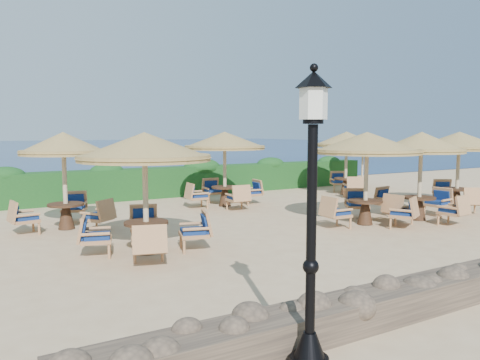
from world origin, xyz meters
TOP-DOWN VIEW (x-y plane):
  - ground at (0.00, 0.00)m, footprint 120.00×120.00m
  - sea at (0.00, 70.00)m, footprint 160.00×160.00m
  - hedge at (0.00, 7.20)m, footprint 18.00×0.90m
  - lamp_post at (-4.80, -6.80)m, footprint 0.44×0.44m
  - extra_parasol at (7.80, 5.20)m, footprint 2.30×2.30m
  - cafe_set_0 at (-4.72, -0.99)m, footprint 2.90×2.90m
  - cafe_set_1 at (1.76, -1.06)m, footprint 3.03×3.03m
  - cafe_set_2 at (3.66, -1.37)m, footprint 2.87×2.87m
  - cafe_set_3 at (-5.80, 2.57)m, footprint 2.59×2.75m
  - cafe_set_4 at (-0.17, 3.88)m, footprint 2.90×2.90m
  - cafe_set_5 at (5.66, 3.99)m, footprint 2.65×2.81m
  - cafe_set_6 at (6.53, -0.61)m, footprint 2.92×2.92m

SIDE VIEW (x-z plane):
  - ground at x=0.00m, z-range 0.00..0.00m
  - sea at x=0.00m, z-range 0.00..0.00m
  - hedge at x=0.00m, z-range 0.00..1.20m
  - lamp_post at x=-4.80m, z-range -0.10..3.21m
  - cafe_set_2 at x=3.66m, z-range 0.41..3.07m
  - cafe_set_3 at x=-5.80m, z-range 0.45..3.10m
  - cafe_set_4 at x=-0.17m, z-range 0.52..3.18m
  - cafe_set_0 at x=-4.72m, z-range 0.52..3.18m
  - cafe_set_1 at x=1.76m, z-range 0.63..3.29m
  - cafe_set_5 at x=5.66m, z-range 0.65..3.31m
  - cafe_set_6 at x=6.53m, z-range 0.70..3.36m
  - extra_parasol at x=7.80m, z-range 0.97..3.37m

